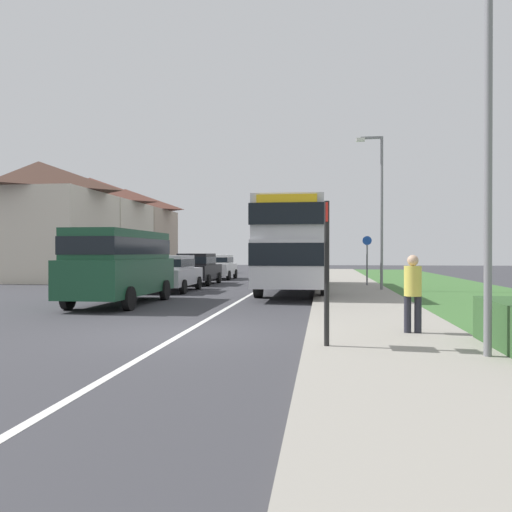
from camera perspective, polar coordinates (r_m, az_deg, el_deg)
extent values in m
plane|color=#38383D|center=(11.11, -8.08, -8.51)|extent=(120.00, 120.00, 0.00)
cube|color=silver|center=(18.88, -1.54, -4.82)|extent=(0.14, 60.00, 0.01)
cube|color=gray|center=(16.71, 11.79, -5.31)|extent=(3.20, 68.00, 0.12)
cube|color=#3D6B33|center=(17.56, 25.98, -5.13)|extent=(6.00, 68.00, 0.08)
cube|color=#BCBCC1|center=(22.58, 4.41, -0.61)|extent=(2.50, 11.34, 1.65)
cube|color=#BCBCC1|center=(22.60, 4.41, 3.45)|extent=(2.45, 11.11, 1.55)
cube|color=black|center=(22.57, 4.41, 0.23)|extent=(2.52, 11.40, 0.76)
cube|color=black|center=(22.61, 4.41, 3.65)|extent=(2.52, 11.40, 0.72)
cube|color=gold|center=(17.06, 3.40, 6.12)|extent=(2.00, 0.08, 0.44)
cylinder|color=black|center=(26.20, 2.08, -2.27)|extent=(0.30, 1.00, 1.00)
cylinder|color=black|center=(26.08, 7.56, -2.29)|extent=(0.30, 1.00, 1.00)
cylinder|color=black|center=(19.61, 0.27, -3.17)|extent=(0.30, 1.00, 1.00)
cylinder|color=black|center=(19.46, 7.60, -3.20)|extent=(0.30, 1.00, 1.00)
cube|color=#19472D|center=(17.59, -14.74, -2.19)|extent=(1.95, 5.59, 1.14)
cube|color=#19472D|center=(17.57, -14.74, 1.18)|extent=(1.72, 5.15, 0.93)
cube|color=black|center=(17.57, -14.74, 1.03)|extent=(1.76, 5.20, 0.52)
cylinder|color=black|center=(19.59, -15.41, -3.60)|extent=(0.20, 0.72, 0.72)
cylinder|color=black|center=(18.93, -10.06, -3.73)|extent=(0.20, 0.72, 0.72)
cylinder|color=black|center=(16.46, -20.12, -4.37)|extent=(0.20, 0.72, 0.72)
cylinder|color=black|center=(15.67, -13.89, -4.59)|extent=(0.20, 0.72, 0.72)
cube|color=#B7B7BC|center=(22.98, -9.35, -2.26)|extent=(1.83, 4.17, 0.71)
cube|color=#B7B7BC|center=(22.76, -9.51, -0.66)|extent=(1.61, 2.29, 0.58)
cube|color=black|center=(22.76, -9.51, -0.73)|extent=(1.65, 2.32, 0.33)
cylinder|color=black|center=(24.49, -10.49, -2.93)|extent=(0.20, 0.60, 0.60)
cylinder|color=black|center=(24.00, -6.41, -3.00)|extent=(0.20, 0.60, 0.60)
cylinder|color=black|center=(22.05, -12.56, -3.30)|extent=(0.20, 0.60, 0.60)
cylinder|color=black|center=(21.51, -8.06, -3.39)|extent=(0.20, 0.60, 0.60)
cube|color=black|center=(27.84, -6.46, -1.76)|extent=(1.77, 4.32, 0.75)
cube|color=black|center=(27.61, -6.56, -0.36)|extent=(1.55, 2.38, 0.61)
cube|color=black|center=(27.61, -6.56, -0.43)|extent=(1.59, 2.40, 0.34)
cylinder|color=black|center=(29.36, -7.47, -2.38)|extent=(0.20, 0.60, 0.60)
cylinder|color=black|center=(28.97, -4.15, -2.42)|extent=(0.20, 0.60, 0.60)
cylinder|color=black|center=(26.79, -8.94, -2.65)|extent=(0.20, 0.60, 0.60)
cylinder|color=black|center=(26.35, -5.33, -2.70)|extent=(0.20, 0.60, 0.60)
cube|color=silver|center=(33.19, -4.10, -1.46)|extent=(1.71, 3.91, 0.69)
cube|color=silver|center=(32.99, -4.17, -0.37)|extent=(1.51, 2.15, 0.57)
cube|color=black|center=(32.99, -4.17, -0.42)|extent=(1.54, 2.17, 0.32)
cylinder|color=black|center=(34.57, -5.06, -1.96)|extent=(0.20, 0.60, 0.60)
cylinder|color=black|center=(34.24, -2.31, -1.98)|extent=(0.20, 0.60, 0.60)
cylinder|color=black|center=(32.20, -5.99, -2.13)|extent=(0.20, 0.60, 0.60)
cylinder|color=black|center=(31.86, -3.05, -2.16)|extent=(0.20, 0.60, 0.60)
cylinder|color=#23232D|center=(10.75, 16.43, -6.53)|extent=(0.14, 0.14, 0.85)
cylinder|color=#23232D|center=(10.78, 17.49, -6.51)|extent=(0.14, 0.14, 0.85)
cylinder|color=#D1C14C|center=(10.70, 16.97, -2.67)|extent=(0.34, 0.34, 0.60)
sphere|color=tan|center=(10.69, 16.97, -0.47)|extent=(0.22, 0.22, 0.22)
cylinder|color=black|center=(8.89, 7.84, -2.31)|extent=(0.09, 0.09, 2.60)
cube|color=red|center=(8.90, 7.84, 4.78)|extent=(0.04, 0.44, 0.32)
cube|color=black|center=(8.90, 7.84, -0.69)|extent=(0.06, 0.52, 0.68)
cylinder|color=slate|center=(25.69, 12.19, -1.11)|extent=(0.08, 0.08, 2.10)
cylinder|color=blue|center=(25.68, 12.20, 1.68)|extent=(0.44, 0.03, 0.44)
cylinder|color=slate|center=(8.88, 24.32, 12.43)|extent=(0.12, 0.12, 7.15)
cylinder|color=slate|center=(22.84, 13.74, 4.49)|extent=(0.12, 0.12, 6.71)
cube|color=slate|center=(23.27, 12.63, 12.65)|extent=(0.90, 0.10, 0.10)
cube|color=silver|center=(23.22, 11.50, 12.50)|extent=(0.36, 0.20, 0.14)
cube|color=beige|center=(33.84, -22.92, 2.02)|extent=(7.52, 6.72, 5.39)
pyramid|color=#4C3328|center=(34.14, -22.94, 8.10)|extent=(7.52, 6.72, 1.85)
cube|color=beige|center=(39.91, -17.93, 1.78)|extent=(7.52, 6.72, 5.39)
pyramid|color=brown|center=(40.16, -17.94, 6.95)|extent=(7.52, 6.72, 1.85)
cube|color=tan|center=(46.20, -14.28, 1.59)|extent=(7.52, 6.72, 5.39)
pyramid|color=brown|center=(46.42, -14.29, 6.07)|extent=(7.52, 6.72, 1.85)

